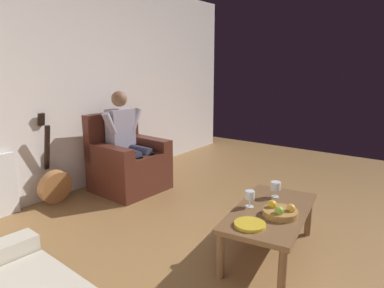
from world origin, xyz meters
TOP-DOWN VIEW (x-y plane):
  - ground_plane at (0.00, 0.00)m, footprint 7.26×7.26m
  - wall_back at (0.00, -3.05)m, footprint 6.14×0.06m
  - armchair at (-0.23, -2.50)m, footprint 0.83×0.80m
  - person_seated at (-0.23, -2.49)m, footprint 0.61×0.59m
  - coffee_table at (0.18, -0.41)m, footprint 1.16×0.70m
  - guitar at (0.59, -2.85)m, footprint 0.39×0.26m
  - wine_glass_near at (-0.10, -0.49)m, footprint 0.09×0.09m
  - wine_glass_far at (0.23, -0.58)m, footprint 0.08×0.08m
  - fruit_bowl at (0.25, -0.30)m, footprint 0.27×0.27m
  - decorative_dish at (0.55, -0.41)m, footprint 0.23×0.23m

SIDE VIEW (x-z plane):
  - ground_plane at x=0.00m, z-range 0.00..0.00m
  - guitar at x=0.59m, z-range -0.29..0.75m
  - armchair at x=-0.23m, z-range -0.15..0.82m
  - coffee_table at x=0.18m, z-range 0.14..0.54m
  - decorative_dish at x=0.55m, z-range 0.40..0.42m
  - fruit_bowl at x=0.25m, z-range 0.38..0.49m
  - wine_glass_far at x=0.23m, z-range 0.42..0.57m
  - wine_glass_near at x=-0.10m, z-range 0.43..0.57m
  - person_seated at x=-0.23m, z-range 0.04..1.28m
  - wall_back at x=0.00m, z-range 0.00..2.64m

